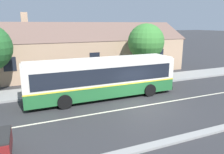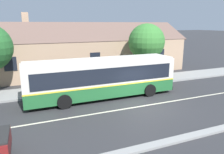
# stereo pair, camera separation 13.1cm
# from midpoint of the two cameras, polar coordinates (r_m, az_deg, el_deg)

# --- Properties ---
(ground_plane) EXTENTS (300.00, 300.00, 0.00)m
(ground_plane) POSITION_cam_midpoint_polar(r_m,az_deg,el_deg) (15.81, 8.76, -7.43)
(ground_plane) COLOR #2D2D30
(sidewalk_far) EXTENTS (60.00, 3.00, 0.15)m
(sidewalk_far) POSITION_cam_midpoint_polar(r_m,az_deg,el_deg) (20.86, 0.19, -1.80)
(sidewalk_far) COLOR gray
(sidewalk_far) RESTS_ON ground
(curb_near) EXTENTS (60.00, 0.50, 0.12)m
(curb_near) POSITION_cam_midpoint_polar(r_m,az_deg,el_deg) (12.37, 20.62, -14.16)
(curb_near) COLOR gray
(curb_near) RESTS_ON ground
(lane_divider_stripe) EXTENTS (60.00, 0.16, 0.01)m
(lane_divider_stripe) POSITION_cam_midpoint_polar(r_m,az_deg,el_deg) (15.81, 8.76, -7.41)
(lane_divider_stripe) COLOR beige
(lane_divider_stripe) RESTS_ON ground
(community_building) EXTENTS (23.93, 8.21, 6.89)m
(community_building) POSITION_cam_midpoint_polar(r_m,az_deg,el_deg) (27.02, -7.04, 5.91)
(community_building) COLOR tan
(community_building) RESTS_ON ground
(transit_bus) EXTENTS (11.71, 2.80, 3.06)m
(transit_bus) POSITION_cam_midpoint_polar(r_m,az_deg,el_deg) (16.92, -2.37, -0.01)
(transit_bus) COLOR #236633
(transit_bus) RESTS_ON ground
(bench_down_street) EXTENTS (1.62, 0.51, 0.94)m
(bench_down_street) POSITION_cam_midpoint_polar(r_m,az_deg,el_deg) (18.92, -17.56, -2.56)
(bench_down_street) COLOR #4C4C4C
(bench_down_street) RESTS_ON sidewalk_far
(street_tree_primary) EXTENTS (3.76, 3.76, 5.72)m
(street_tree_primary) POSITION_cam_midpoint_polar(r_m,az_deg,el_deg) (23.07, 9.16, 8.99)
(street_tree_primary) COLOR #4C3828
(street_tree_primary) RESTS_ON ground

